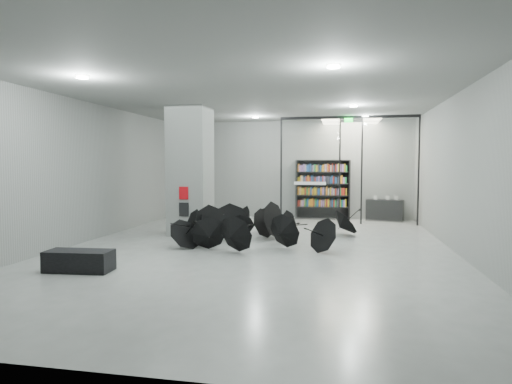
% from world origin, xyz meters
% --- Properties ---
extents(room, '(14.00, 14.02, 4.01)m').
position_xyz_m(room, '(0.00, 0.00, 2.84)').
color(room, gray).
rests_on(room, ground).
extents(column, '(1.20, 1.20, 4.00)m').
position_xyz_m(column, '(-2.50, 2.00, 2.00)').
color(column, slate).
rests_on(column, ground).
extents(fire_cabinet, '(0.28, 0.04, 0.38)m').
position_xyz_m(fire_cabinet, '(-2.50, 1.38, 1.35)').
color(fire_cabinet, '#A50A07').
rests_on(fire_cabinet, column).
extents(info_panel, '(0.30, 0.03, 0.42)m').
position_xyz_m(info_panel, '(-2.50, 1.38, 0.85)').
color(info_panel, black).
rests_on(info_panel, column).
extents(exit_sign, '(0.30, 0.06, 0.15)m').
position_xyz_m(exit_sign, '(2.40, 5.30, 3.82)').
color(exit_sign, '#0CE533').
rests_on(exit_sign, room).
extents(glass_partition, '(5.06, 0.08, 4.00)m').
position_xyz_m(glass_partition, '(2.39, 5.50, 2.18)').
color(glass_partition, silver).
rests_on(glass_partition, ground).
extents(bench, '(1.39, 0.68, 0.43)m').
position_xyz_m(bench, '(-3.14, -3.04, 0.22)').
color(bench, black).
rests_on(bench, ground).
extents(bookshelf, '(2.18, 0.49, 2.39)m').
position_xyz_m(bookshelf, '(1.43, 6.75, 1.20)').
color(bookshelf, black).
rests_on(bookshelf, ground).
extents(shop_counter, '(1.49, 0.88, 0.84)m').
position_xyz_m(shop_counter, '(3.86, 6.64, 0.42)').
color(shop_counter, black).
rests_on(shop_counter, ground).
extents(umbrella_cluster, '(5.55, 4.58, 1.24)m').
position_xyz_m(umbrella_cluster, '(-0.41, 0.89, 0.31)').
color(umbrella_cluster, black).
rests_on(umbrella_cluster, ground).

